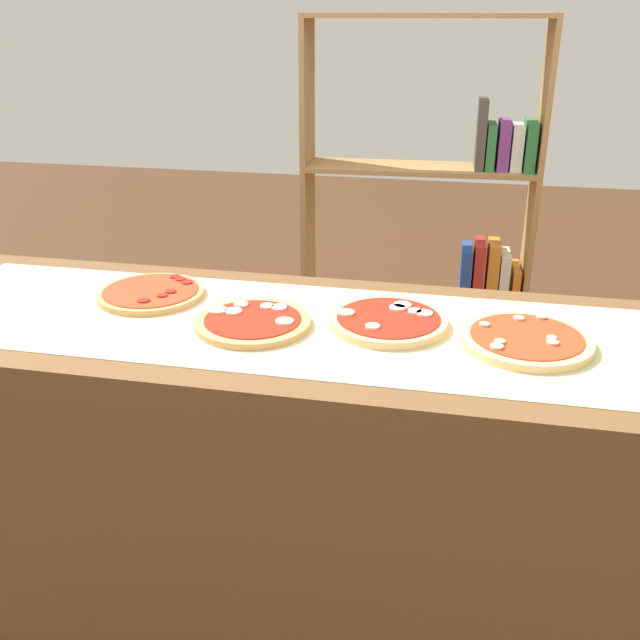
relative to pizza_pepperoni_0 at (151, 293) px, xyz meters
The scene contains 8 objects.
ground_plane 1.08m from the pizza_pepperoni_0, 12.00° to the right, with size 12.00×12.00×0.00m, color #4C2D19.
counter 0.69m from the pizza_pepperoni_0, 12.00° to the right, with size 2.29×0.69×0.95m, color brown.
parchment_paper 0.49m from the pizza_pepperoni_0, 12.00° to the right, with size 2.07×0.54×0.00m, color beige.
pizza_pepperoni_0 is the anchor object (origin of this frame).
pizza_mozzarella_1 0.35m from the pizza_pepperoni_0, 21.84° to the right, with size 0.28×0.28×0.02m.
pizza_mozzarella_2 0.65m from the pizza_pepperoni_0, ahead, with size 0.29×0.29×0.03m.
pizza_mushroom_3 0.97m from the pizza_pepperoni_0, ahead, with size 0.30×0.30×0.03m.
bookshelf 1.35m from the pizza_pepperoni_0, 57.09° to the left, with size 0.91×0.27×1.65m.
Camera 1 is at (0.32, -1.55, 1.66)m, focal length 40.13 mm.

